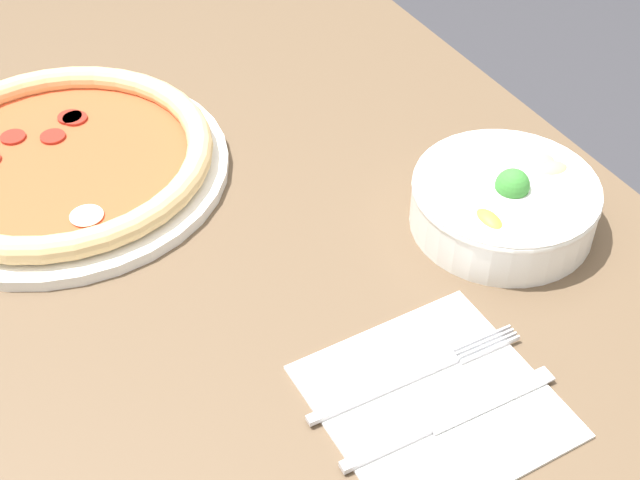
{
  "coord_description": "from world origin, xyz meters",
  "views": [
    {
      "loc": [
        0.58,
        -0.22,
        1.33
      ],
      "look_at": [
        0.06,
        0.06,
        0.79
      ],
      "focal_mm": 50.0,
      "sensor_mm": 36.0,
      "label": 1
    }
  ],
  "objects_px": {
    "pizza": "(61,160)",
    "bowl": "(505,200)",
    "fork": "(414,376)",
    "knife": "(441,423)"
  },
  "relations": [
    {
      "from": "pizza",
      "to": "bowl",
      "type": "bearing_deg",
      "value": 51.16
    },
    {
      "from": "fork",
      "to": "knife",
      "type": "relative_size",
      "value": 1.02
    },
    {
      "from": "pizza",
      "to": "knife",
      "type": "height_order",
      "value": "pizza"
    },
    {
      "from": "bowl",
      "to": "fork",
      "type": "xyz_separation_m",
      "value": [
        0.12,
        -0.18,
        -0.02
      ]
    },
    {
      "from": "pizza",
      "to": "bowl",
      "type": "relative_size",
      "value": 1.92
    },
    {
      "from": "bowl",
      "to": "pizza",
      "type": "bearing_deg",
      "value": -128.84
    },
    {
      "from": "fork",
      "to": "pizza",
      "type": "bearing_deg",
      "value": 114.07
    },
    {
      "from": "pizza",
      "to": "bowl",
      "type": "distance_m",
      "value": 0.44
    },
    {
      "from": "bowl",
      "to": "knife",
      "type": "distance_m",
      "value": 0.25
    },
    {
      "from": "pizza",
      "to": "fork",
      "type": "relative_size",
      "value": 1.73
    }
  ]
}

